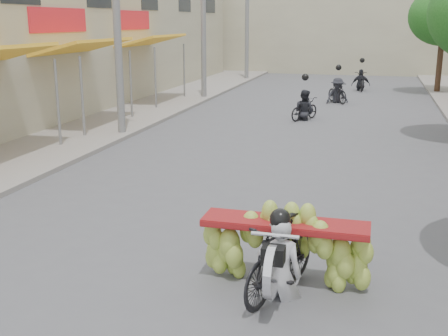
% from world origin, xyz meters
% --- Properties ---
extents(sidewalk_left, '(4.00, 60.00, 0.12)m').
position_xyz_m(sidewalk_left, '(-7.00, 15.00, 0.06)').
color(sidewalk_left, gray).
rests_on(sidewalk_left, ground).
extents(far_building, '(20.00, 6.00, 7.00)m').
position_xyz_m(far_building, '(0.00, 38.00, 3.50)').
color(far_building, '#B0A98B').
rests_on(far_building, ground).
extents(utility_pole_mid, '(0.60, 0.24, 8.00)m').
position_xyz_m(utility_pole_mid, '(-5.40, 12.00, 4.03)').
color(utility_pole_mid, slate).
rests_on(utility_pole_mid, ground).
extents(utility_pole_far, '(0.60, 0.24, 8.00)m').
position_xyz_m(utility_pole_far, '(-5.40, 21.00, 4.03)').
color(utility_pole_far, slate).
rests_on(utility_pole_far, ground).
extents(utility_pole_back, '(0.60, 0.24, 8.00)m').
position_xyz_m(utility_pole_back, '(-5.40, 30.00, 4.03)').
color(utility_pole_back, slate).
rests_on(utility_pole_back, ground).
extents(street_tree_far, '(3.40, 3.40, 5.25)m').
position_xyz_m(street_tree_far, '(5.40, 26.00, 3.78)').
color(street_tree_far, '#3A2719').
rests_on(street_tree_far, ground).
extents(banana_motorbike, '(2.28, 1.93, 2.08)m').
position_xyz_m(banana_motorbike, '(1.30, 2.72, 0.69)').
color(banana_motorbike, black).
rests_on(banana_motorbike, ground).
extents(bg_motorbike_a, '(1.17, 1.55, 1.95)m').
position_xyz_m(bg_motorbike_a, '(-0.12, 16.47, 0.77)').
color(bg_motorbike_a, black).
rests_on(bg_motorbike_a, ground).
extents(bg_motorbike_b, '(1.28, 1.60, 1.95)m').
position_xyz_m(bg_motorbike_b, '(0.75, 21.25, 0.86)').
color(bg_motorbike_b, black).
rests_on(bg_motorbike_b, ground).
extents(bg_motorbike_c, '(1.02, 1.72, 1.95)m').
position_xyz_m(bg_motorbike_c, '(1.63, 26.22, 0.79)').
color(bg_motorbike_c, black).
rests_on(bg_motorbike_c, ground).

